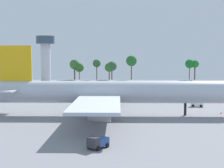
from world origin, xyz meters
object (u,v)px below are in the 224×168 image
maintenance_van (196,103)px  pushback_tractor (98,142)px  cargo_airplane (110,92)px  control_tower (46,54)px  safety_cone_nose (221,113)px

maintenance_van → pushback_tractor: bearing=-120.1°
cargo_airplane → control_tower: (-41.88, 111.35, 11.38)m
pushback_tractor → safety_cone_nose: 48.40m
maintenance_van → safety_cone_nose: bearing=-73.6°
maintenance_van → safety_cone_nose: 13.70m
cargo_airplane → maintenance_van: size_ratio=15.45×
cargo_airplane → maintenance_van: 31.80m
cargo_airplane → control_tower: bearing=110.6°
maintenance_van → pushback_tractor: (-28.46, -49.13, 0.05)m
cargo_airplane → control_tower: control_tower is taller
maintenance_van → control_tower: size_ratio=0.16×
cargo_airplane → safety_cone_nose: cargo_airplane is taller
cargo_airplane → control_tower: 119.51m
safety_cone_nose → control_tower: 131.88m
pushback_tractor → safety_cone_nose: pushback_tractor is taller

